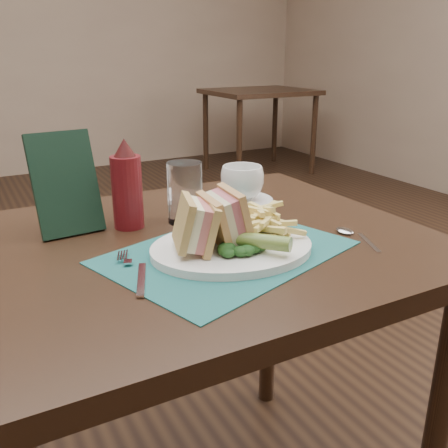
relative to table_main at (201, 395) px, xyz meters
name	(u,v)px	position (x,y,z in m)	size (l,w,h in m)	color
floor	(137,401)	(0.00, 0.50, -0.38)	(7.00, 7.00, 0.00)	black
wall_back	(10,176)	(0.00, 4.00, -0.38)	(6.00, 6.00, 0.00)	tan
table_main	(201,395)	(0.00, 0.00, 0.00)	(0.90, 0.75, 0.75)	black
table_bg_right	(259,131)	(2.09, 3.07, 0.00)	(0.90, 0.75, 0.75)	black
placemat	(227,252)	(0.01, -0.09, 0.38)	(0.43, 0.31, 0.00)	#1B5754
plate	(232,248)	(0.02, -0.10, 0.38)	(0.30, 0.24, 0.01)	white
sandwich_half_a	(184,225)	(-0.07, -0.09, 0.44)	(0.06, 0.10, 0.09)	tan
sandwich_half_b	(215,218)	(-0.01, -0.09, 0.44)	(0.06, 0.10, 0.09)	tan
kale_garnish	(246,247)	(0.02, -0.15, 0.41)	(0.11, 0.08, 0.03)	#153714
pickle_spear	(257,241)	(0.04, -0.15, 0.41)	(0.03, 0.03, 0.12)	#56712B
fries_pile	(261,220)	(0.09, -0.09, 0.42)	(0.18, 0.20, 0.06)	#E0CD70
fork	(135,270)	(-0.16, -0.10, 0.38)	(0.03, 0.17, 0.01)	silver
spoon	(360,237)	(0.27, -0.16, 0.38)	(0.03, 0.15, 0.01)	silver
saucer	(242,201)	(0.20, 0.16, 0.38)	(0.15, 0.15, 0.01)	white
coffee_cup	(242,183)	(0.20, 0.16, 0.43)	(0.10, 0.10, 0.08)	white
drinking_glass	(185,193)	(0.02, 0.10, 0.44)	(0.07, 0.07, 0.13)	white
ketchup_bottle	(127,184)	(-0.10, 0.13, 0.47)	(0.06, 0.06, 0.19)	#560E13
check_presenter	(65,184)	(-0.21, 0.16, 0.48)	(0.13, 0.01, 0.21)	black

